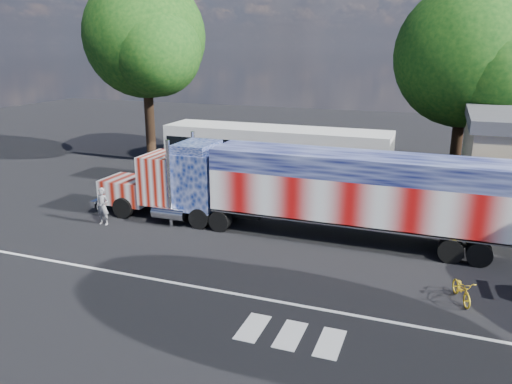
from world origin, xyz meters
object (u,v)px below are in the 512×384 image
(semi_truck, at_px, (301,188))
(tree_ne_a, at_px, (469,57))
(tree_nw_a, at_px, (146,37))
(coach_bus, at_px, (275,159))
(bicycle, at_px, (462,290))
(woman, at_px, (103,206))

(semi_truck, height_order, tree_ne_a, tree_ne_a)
(tree_ne_a, xyz_separation_m, tree_nw_a, (-21.20, -2.47, 1.19))
(coach_bus, height_order, tree_ne_a, tree_ne_a)
(semi_truck, relative_size, tree_nw_a, 1.48)
(tree_ne_a, relative_size, tree_nw_a, 0.92)
(tree_ne_a, bearing_deg, coach_bus, -144.38)
(semi_truck, distance_m, bicycle, 8.25)
(coach_bus, xyz_separation_m, woman, (-5.99, -8.19, -1.06))
(woman, height_order, tree_nw_a, tree_nw_a)
(woman, bearing_deg, tree_nw_a, 112.59)
(coach_bus, bearing_deg, woman, -126.17)
(bicycle, distance_m, tree_nw_a, 27.30)
(tree_ne_a, bearing_deg, bicycle, -89.98)
(semi_truck, distance_m, tree_ne_a, 15.83)
(bicycle, xyz_separation_m, tree_nw_a, (-21.21, 14.97, 8.45))
(semi_truck, relative_size, bicycle, 12.43)
(coach_bus, distance_m, tree_nw_a, 13.95)
(bicycle, bearing_deg, coach_bus, 115.63)
(tree_ne_a, distance_m, tree_nw_a, 21.38)
(semi_truck, xyz_separation_m, woman, (-9.17, -2.20, -1.23))
(coach_bus, distance_m, tree_ne_a, 13.58)
(tree_nw_a, bearing_deg, tree_ne_a, 6.65)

